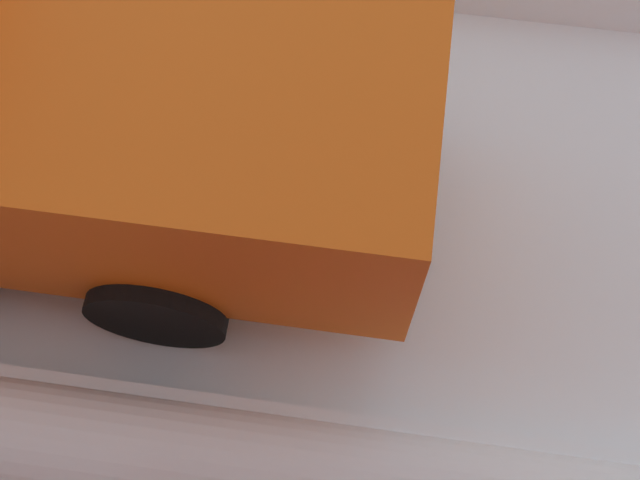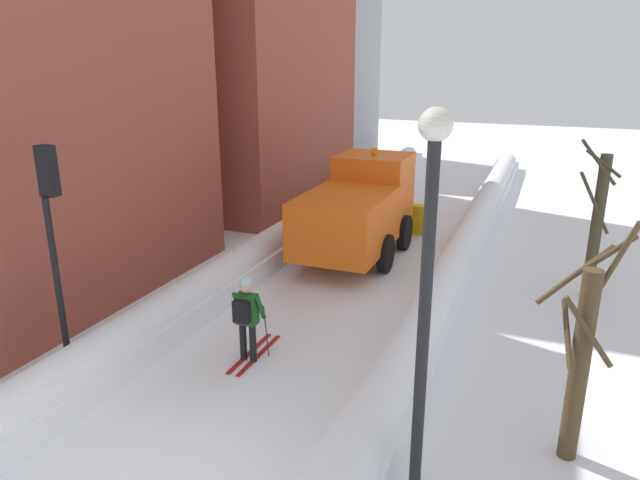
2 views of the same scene
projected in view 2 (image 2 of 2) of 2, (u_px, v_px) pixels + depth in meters
The scene contains 10 objects.
ground_plane at pixel (359, 269), 16.76m from camera, with size 80.00×80.00×0.00m, color white.
snowbank_left at pixel (275, 245), 17.58m from camera, with size 1.10×36.00×0.99m.
snowbank_right at pixel (452, 268), 15.70m from camera, with size 1.10×36.00×0.95m.
building_concrete_far at pixel (310, 74), 33.32m from camera, with size 6.16×7.79×9.73m.
plow_truck at pixel (360, 209), 17.54m from camera, with size 3.20×5.98×3.12m.
skier at pixel (247, 315), 11.46m from camera, with size 0.62×1.80×1.81m.
traffic_light_pole at pixel (53, 219), 10.39m from camera, with size 0.28×0.42×4.41m.
street_lamp at pixel (427, 271), 7.11m from camera, with size 0.40×0.40×5.34m.
bare_tree_near at pixel (581, 357), 8.47m from camera, with size 1.22×1.17×3.88m.
bare_tree_mid at pixel (596, 225), 14.26m from camera, with size 0.96×0.76×4.00m.
Camera 2 is at (4.81, -5.01, 5.89)m, focal length 32.68 mm.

